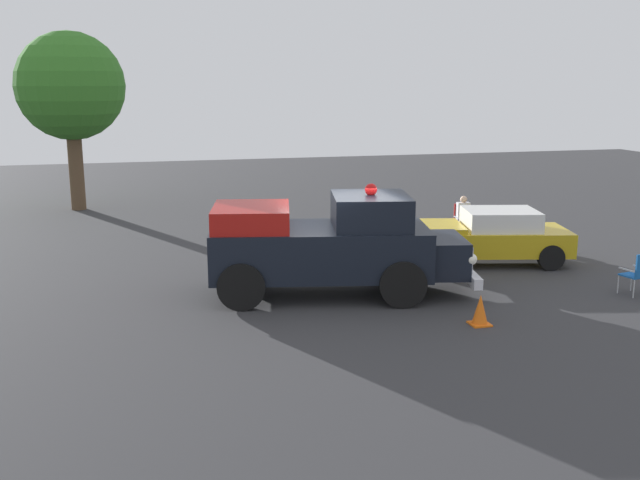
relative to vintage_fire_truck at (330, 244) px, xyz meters
name	(u,v)px	position (x,y,z in m)	size (l,w,h in m)	color
ground_plane	(340,293)	(0.09, -0.26, -1.20)	(60.00, 60.00, 0.00)	#333335
vintage_fire_truck	(330,244)	(0.00, 0.00, 0.00)	(3.40, 6.27, 2.59)	black
classic_hot_rod	(487,236)	(1.85, -4.92, -0.45)	(2.81, 4.67, 1.46)	black
lawn_chair_near_truck	(462,217)	(5.26, -5.83, -0.61)	(0.54, 0.55, 1.02)	#B7BABF
lawn_chair_by_car	(638,271)	(-1.87, -6.81, -0.61)	(0.59, 0.60, 1.02)	#B7BABF
spectator_seated	(464,215)	(5.13, -5.81, -0.50)	(0.57, 0.42, 1.29)	#383842
oak_tree_left	(70,87)	(13.45, 6.35, 3.42)	(4.01, 4.01, 6.67)	brown
traffic_cone	(480,310)	(-2.80, -2.38, -0.89)	(0.40, 0.40, 0.64)	orange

